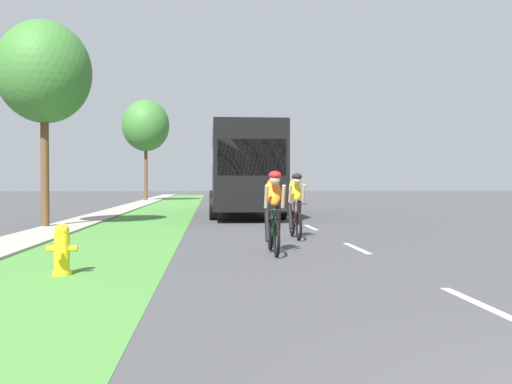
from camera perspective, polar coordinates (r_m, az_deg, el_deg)
ground_plane at (r=22.36m, az=2.90°, el=-2.45°), size 120.00×120.00×0.00m
grass_verge at (r=22.27m, az=-10.47°, el=-2.47°), size 2.97×70.00×0.01m
sidewalk_concrete at (r=22.58m, az=-15.98°, el=-2.44°), size 1.38×70.00×0.10m
lane_markings_center at (r=26.32m, az=1.73°, el=-1.91°), size 0.12×52.71×0.01m
fire_hydrant_yellow at (r=8.42m, az=-19.93°, el=-5.81°), size 0.44×0.38×0.76m
cyclist_lead at (r=10.24m, az=1.87°, el=-2.06°), size 0.42×1.72×1.58m
cyclist_trailing at (r=13.07m, az=4.21°, el=-1.39°), size 0.42×1.72×1.58m
bus_black at (r=23.24m, az=-1.53°, el=2.57°), size 2.78×11.60×3.48m
sedan_dark_green at (r=41.27m, az=-3.46°, el=0.23°), size 1.98×4.30×1.52m
street_tree_near at (r=17.50m, az=-21.59°, el=11.70°), size 2.76×2.76×6.16m
street_tree_far at (r=39.93m, az=-11.64°, el=6.91°), size 3.38×3.38×7.33m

